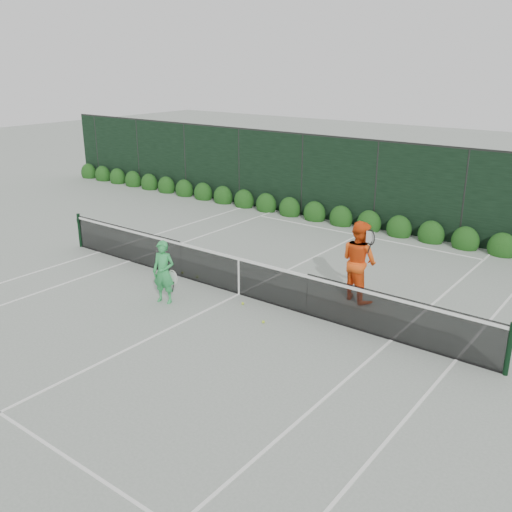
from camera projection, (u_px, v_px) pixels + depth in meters
The scene contains 8 objects.
ground at pixel (239, 294), 14.33m from camera, with size 80.00×80.00×0.00m, color gray.
tennis_net at pixel (238, 274), 14.17m from camera, with size 12.90×0.10×1.07m.
player_woman at pixel (164, 272), 13.64m from camera, with size 0.67×0.51×1.54m.
player_man at pixel (359, 261), 13.72m from camera, with size 1.18×1.06×1.99m.
court_lines at pixel (239, 294), 14.33m from camera, with size 11.03×23.83×0.01m.
windscreen_fence at pixel (156, 267), 11.80m from camera, with size 32.00×21.07×3.06m.
hedge_row at pixel (369, 224), 19.64m from camera, with size 31.66×0.65×0.94m.
tennis_balls at pixel (219, 292), 14.38m from camera, with size 3.70×1.23×0.07m.
Camera 1 is at (8.34, -10.28, 5.58)m, focal length 40.00 mm.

